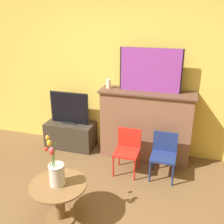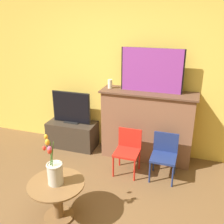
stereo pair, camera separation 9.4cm
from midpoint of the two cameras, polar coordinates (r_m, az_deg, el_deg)
name	(u,v)px [view 1 (the left image)]	position (r m, az deg, el deg)	size (l,w,h in m)	color
wall_back	(123,69)	(4.14, 1.71, 9.30)	(8.00, 0.06, 2.70)	#EAC651
fireplace_mantel	(146,124)	(4.08, 6.74, -2.69)	(1.43, 0.43, 1.09)	brown
painting	(150,70)	(3.82, 7.64, 9.00)	(0.90, 0.03, 0.63)	black
mantel_candle	(109,84)	(4.02, -1.43, 6.15)	(0.07, 0.07, 0.14)	silver
tv_stand	(71,135)	(4.56, -9.54, -4.89)	(0.82, 0.42, 0.44)	#382D23
tv_monitor	(69,108)	(4.38, -9.88, 0.78)	(0.67, 0.12, 0.54)	black
chair_red	(128,148)	(3.78, 2.70, -7.86)	(0.34, 0.34, 0.63)	red
chair_blue	(164,152)	(3.73, 10.53, -8.65)	(0.34, 0.34, 0.63)	navy
side_table	(59,196)	(3.08, -12.37, -17.45)	(0.62, 0.62, 0.46)	brown
vase_tulips	(56,172)	(2.90, -12.94, -12.60)	(0.23, 0.19, 0.54)	beige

